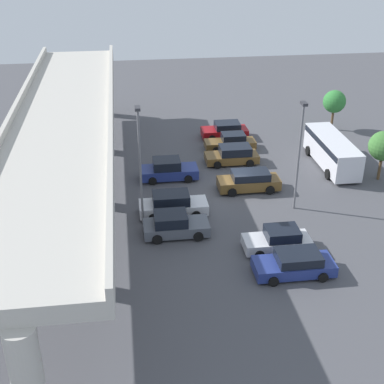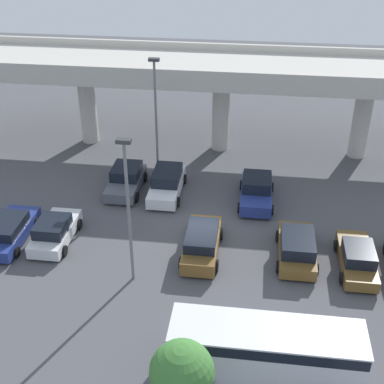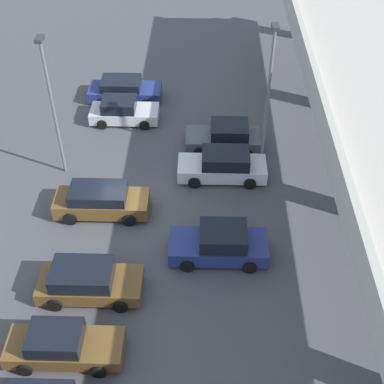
{
  "view_description": "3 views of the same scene",
  "coord_description": "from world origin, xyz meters",
  "px_view_note": "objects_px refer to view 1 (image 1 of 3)",
  "views": [
    {
      "loc": [
        -36.41,
        8.15,
        19.1
      ],
      "look_at": [
        -1.42,
        3.5,
        0.91
      ],
      "focal_mm": 50.0,
      "sensor_mm": 36.0,
      "label": 1
    },
    {
      "loc": [
        2.68,
        -25.24,
        18.32
      ],
      "look_at": [
        -0.78,
        1.55,
        2.32
      ],
      "focal_mm": 50.0,
      "sensor_mm": 36.0,
      "label": 2
    },
    {
      "loc": [
        20.3,
        3.99,
        19.13
      ],
      "look_at": [
        -0.07,
        3.45,
        1.3
      ],
      "focal_mm": 50.0,
      "sensor_mm": 36.0,
      "label": 3
    }
  ],
  "objects_px": {
    "parked_car_6": "(233,155)",
    "parked_car_2": "(175,225)",
    "parked_car_5": "(169,170)",
    "lamp_post_mid_lot": "(140,159)",
    "parked_car_4": "(249,181)",
    "tree_front_right": "(334,102)",
    "lamp_post_near_aisle": "(300,149)",
    "parked_car_0": "(295,264)",
    "parked_car_1": "(278,240)",
    "tree_front_centre": "(384,146)",
    "parked_car_8": "(225,130)",
    "parked_car_7": "(231,142)",
    "parked_car_3": "(173,204)",
    "shuttle_bus": "(332,150)"
  },
  "relations": [
    {
      "from": "tree_front_centre",
      "to": "parked_car_4",
      "type": "bearing_deg",
      "value": 92.55
    },
    {
      "from": "tree_front_right",
      "to": "lamp_post_mid_lot",
      "type": "bearing_deg",
      "value": 129.19
    },
    {
      "from": "parked_car_1",
      "to": "parked_car_3",
      "type": "height_order",
      "value": "parked_car_3"
    },
    {
      "from": "parked_car_5",
      "to": "parked_car_0",
      "type": "bearing_deg",
      "value": -66.09
    },
    {
      "from": "lamp_post_near_aisle",
      "to": "lamp_post_mid_lot",
      "type": "relative_size",
      "value": 0.95
    },
    {
      "from": "parked_car_0",
      "to": "parked_car_3",
      "type": "distance_m",
      "value": 10.45
    },
    {
      "from": "parked_car_7",
      "to": "tree_front_centre",
      "type": "bearing_deg",
      "value": 143.46
    },
    {
      "from": "parked_car_3",
      "to": "parked_car_7",
      "type": "height_order",
      "value": "parked_car_3"
    },
    {
      "from": "parked_car_6",
      "to": "parked_car_2",
      "type": "bearing_deg",
      "value": 60.69
    },
    {
      "from": "parked_car_6",
      "to": "parked_car_1",
      "type": "bearing_deg",
      "value": 90.69
    },
    {
      "from": "parked_car_4",
      "to": "tree_front_centre",
      "type": "bearing_deg",
      "value": -177.45
    },
    {
      "from": "parked_car_3",
      "to": "parked_car_5",
      "type": "relative_size",
      "value": 1.05
    },
    {
      "from": "parked_car_1",
      "to": "lamp_post_mid_lot",
      "type": "bearing_deg",
      "value": -27.95
    },
    {
      "from": "parked_car_3",
      "to": "lamp_post_mid_lot",
      "type": "xyz_separation_m",
      "value": [
        -1.01,
        2.2,
        4.16
      ]
    },
    {
      "from": "parked_car_4",
      "to": "lamp_post_mid_lot",
      "type": "relative_size",
      "value": 0.57
    },
    {
      "from": "parked_car_8",
      "to": "lamp_post_near_aisle",
      "type": "distance_m",
      "value": 15.32
    },
    {
      "from": "shuttle_bus",
      "to": "lamp_post_mid_lot",
      "type": "xyz_separation_m",
      "value": [
        -7.64,
        16.54,
        3.44
      ]
    },
    {
      "from": "parked_car_3",
      "to": "parked_car_6",
      "type": "bearing_deg",
      "value": 53.76
    },
    {
      "from": "parked_car_4",
      "to": "lamp_post_mid_lot",
      "type": "distance_m",
      "value": 10.32
    },
    {
      "from": "parked_car_4",
      "to": "parked_car_7",
      "type": "relative_size",
      "value": 1.04
    },
    {
      "from": "tree_front_centre",
      "to": "tree_front_right",
      "type": "height_order",
      "value": "tree_front_centre"
    },
    {
      "from": "tree_front_right",
      "to": "parked_car_8",
      "type": "bearing_deg",
      "value": 94.31
    },
    {
      "from": "tree_front_right",
      "to": "parked_car_4",
      "type": "bearing_deg",
      "value": 136.95
    },
    {
      "from": "parked_car_0",
      "to": "parked_car_8",
      "type": "xyz_separation_m",
      "value": [
        22.48,
        -0.04,
        0.05
      ]
    },
    {
      "from": "lamp_post_mid_lot",
      "to": "tree_front_right",
      "type": "relative_size",
      "value": 2.1
    },
    {
      "from": "parked_car_4",
      "to": "lamp_post_mid_lot",
      "type": "bearing_deg",
      "value": 25.51
    },
    {
      "from": "parked_car_4",
      "to": "lamp_post_near_aisle",
      "type": "distance_m",
      "value": 5.81
    },
    {
      "from": "parked_car_1",
      "to": "lamp_post_near_aisle",
      "type": "height_order",
      "value": "lamp_post_near_aisle"
    },
    {
      "from": "parked_car_5",
      "to": "parked_car_7",
      "type": "xyz_separation_m",
      "value": [
        5.54,
        -6.29,
        -0.1
      ]
    },
    {
      "from": "parked_car_1",
      "to": "parked_car_8",
      "type": "relative_size",
      "value": 0.97
    },
    {
      "from": "parked_car_0",
      "to": "parked_car_8",
      "type": "bearing_deg",
      "value": -90.09
    },
    {
      "from": "parked_car_5",
      "to": "lamp_post_mid_lot",
      "type": "bearing_deg",
      "value": -109.52
    },
    {
      "from": "parked_car_1",
      "to": "tree_front_centre",
      "type": "distance_m",
      "value": 14.41
    },
    {
      "from": "parked_car_2",
      "to": "lamp_post_near_aisle",
      "type": "distance_m",
      "value": 10.25
    },
    {
      "from": "parked_car_2",
      "to": "parked_car_6",
      "type": "distance_m",
      "value": 12.73
    },
    {
      "from": "parked_car_6",
      "to": "parked_car_8",
      "type": "relative_size",
      "value": 1.03
    },
    {
      "from": "lamp_post_mid_lot",
      "to": "lamp_post_near_aisle",
      "type": "bearing_deg",
      "value": -86.28
    },
    {
      "from": "parked_car_1",
      "to": "parked_car_5",
      "type": "relative_size",
      "value": 0.93
    },
    {
      "from": "lamp_post_mid_lot",
      "to": "parked_car_5",
      "type": "bearing_deg",
      "value": -19.52
    },
    {
      "from": "parked_car_5",
      "to": "shuttle_bus",
      "type": "relative_size",
      "value": 0.58
    },
    {
      "from": "parked_car_3",
      "to": "parked_car_4",
      "type": "height_order",
      "value": "parked_car_3"
    },
    {
      "from": "parked_car_8",
      "to": "shuttle_bus",
      "type": "relative_size",
      "value": 0.55
    },
    {
      "from": "parked_car_5",
      "to": "lamp_post_mid_lot",
      "type": "xyz_separation_m",
      "value": [
        -6.94,
        2.46,
        4.16
      ]
    },
    {
      "from": "parked_car_8",
      "to": "tree_front_right",
      "type": "xyz_separation_m",
      "value": [
        0.83,
        -11.06,
        2.15
      ]
    },
    {
      "from": "shuttle_bus",
      "to": "parked_car_4",
      "type": "bearing_deg",
      "value": -65.97
    },
    {
      "from": "parked_car_4",
      "to": "shuttle_bus",
      "type": "height_order",
      "value": "shuttle_bus"
    },
    {
      "from": "parked_car_3",
      "to": "parked_car_7",
      "type": "bearing_deg",
      "value": 60.29
    },
    {
      "from": "lamp_post_mid_lot",
      "to": "tree_front_centre",
      "type": "relative_size",
      "value": 2.06
    },
    {
      "from": "parked_car_2",
      "to": "tree_front_centre",
      "type": "bearing_deg",
      "value": 20.05
    },
    {
      "from": "parked_car_0",
      "to": "parked_car_1",
      "type": "distance_m",
      "value": 2.69
    }
  ]
}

